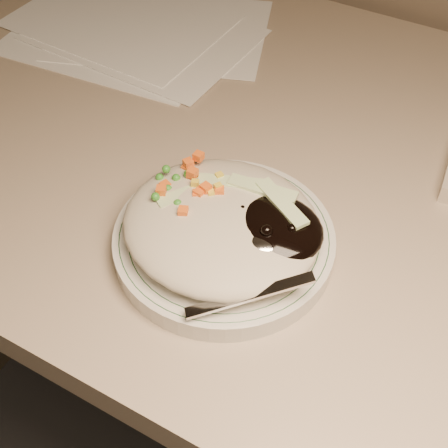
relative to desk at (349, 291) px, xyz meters
The scene contains 5 objects.
desk is the anchor object (origin of this frame).
plate 0.29m from the desk, 121.30° to the right, with size 0.22×0.22×0.02m, color silver.
plate_rim 0.29m from the desk, 121.30° to the right, with size 0.21×0.21×0.00m.
meal 0.31m from the desk, 120.08° to the right, with size 0.20×0.19×0.05m.
papers 0.48m from the desk, 162.64° to the left, with size 0.39×0.32×0.00m.
Camera 1 is at (0.10, 0.87, 1.22)m, focal length 50.00 mm.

